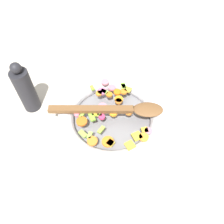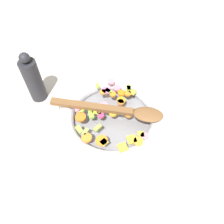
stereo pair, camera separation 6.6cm
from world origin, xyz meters
The scene contains 5 objects.
ground_plane centered at (0.00, 0.00, 0.00)m, with size 4.00×4.00×0.00m, color beige.
skillet centered at (0.00, 0.00, 0.02)m, with size 0.34×0.34×0.05m.
chopped_vegetables centered at (0.00, 0.00, 0.05)m, with size 0.23×0.28×0.01m.
wooden_spoon centered at (0.01, -0.01, 0.06)m, with size 0.31×0.23×0.01m.
pepper_mill centered at (-0.19, 0.20, 0.08)m, with size 0.05×0.05×0.19m.
Camera 2 is at (-0.16, -0.36, 0.58)m, focal length 35.00 mm.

